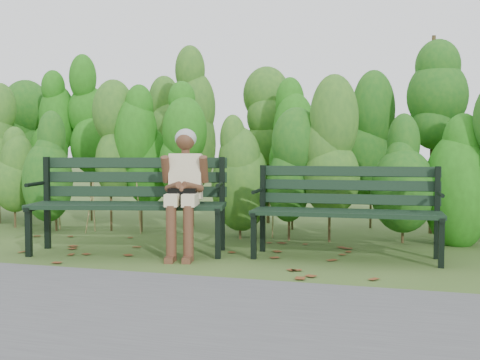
# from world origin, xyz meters

# --- Properties ---
(ground) EXTENTS (80.00, 80.00, 0.00)m
(ground) POSITION_xyz_m (0.00, 0.00, 0.00)
(ground) COLOR #2F4A1C
(footpath) EXTENTS (60.00, 2.50, 0.01)m
(footpath) POSITION_xyz_m (0.00, -2.20, 0.01)
(footpath) COLOR #474749
(footpath) RESTS_ON ground
(hedge_band) EXTENTS (11.04, 1.67, 2.42)m
(hedge_band) POSITION_xyz_m (0.00, 1.86, 1.26)
(hedge_band) COLOR #47381E
(hedge_band) RESTS_ON ground
(leaf_litter) EXTENTS (5.88, 2.00, 0.01)m
(leaf_litter) POSITION_xyz_m (0.05, -0.16, 0.00)
(leaf_litter) COLOR brown
(leaf_litter) RESTS_ON ground
(bench_left) EXTENTS (2.08, 1.07, 0.99)m
(bench_left) POSITION_xyz_m (-1.09, 0.01, 0.58)
(bench_left) COLOR black
(bench_left) RESTS_ON ground
(bench_right) EXTENTS (1.83, 0.66, 0.91)m
(bench_right) POSITION_xyz_m (1.10, 0.32, 0.53)
(bench_right) COLOR black
(bench_right) RESTS_ON ground
(seated_woman) EXTENTS (0.50, 0.73, 1.28)m
(seated_woman) POSITION_xyz_m (-0.47, -0.04, 0.74)
(seated_woman) COLOR beige
(seated_woman) RESTS_ON ground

